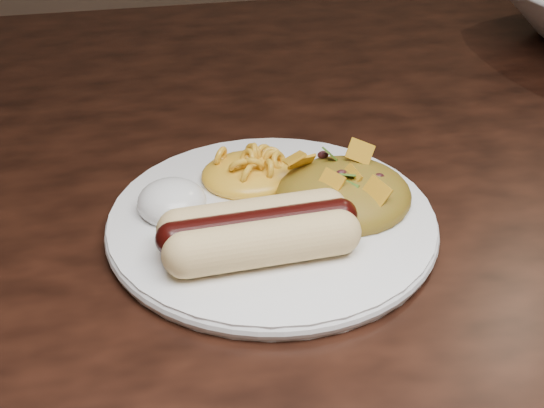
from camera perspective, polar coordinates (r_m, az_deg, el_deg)
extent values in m
cube|color=black|center=(0.66, 6.36, 1.26)|extent=(1.60, 0.90, 0.04)
cylinder|color=white|center=(0.56, 0.00, -1.39)|extent=(0.25, 0.25, 0.01)
cylinder|color=#FDD288|center=(0.50, -0.69, -3.13)|extent=(0.11, 0.04, 0.03)
cylinder|color=#FDD288|center=(0.53, -1.32, -1.10)|extent=(0.11, 0.04, 0.03)
cylinder|color=black|center=(0.51, -1.02, -1.73)|extent=(0.12, 0.03, 0.02)
ellipsoid|color=yellow|center=(0.59, -1.73, 3.10)|extent=(0.10, 0.09, 0.03)
ellipsoid|color=white|center=(0.56, -7.60, 0.80)|extent=(0.06, 0.06, 0.03)
ellipsoid|color=#9A4018|center=(0.57, 5.45, 1.24)|extent=(0.10, 0.10, 0.04)
cube|color=white|center=(0.55, -0.27, -2.54)|extent=(0.02, 0.16, 0.00)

